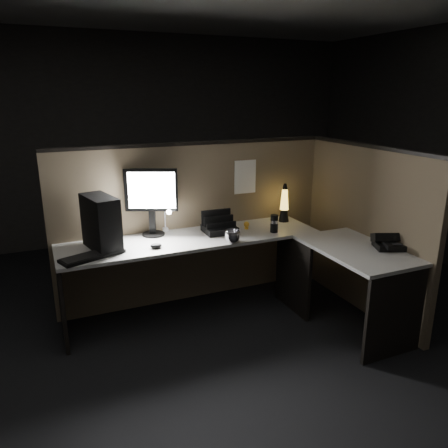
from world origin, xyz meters
name	(u,v)px	position (x,y,z in m)	size (l,w,h in m)	color
floor	(236,340)	(0.00, 0.00, 0.00)	(6.00, 6.00, 0.00)	black
room_shell	(237,142)	(0.00, 0.00, 1.62)	(6.00, 6.00, 6.00)	silver
partition_back	(195,224)	(0.00, 0.93, 0.75)	(2.66, 0.06, 1.50)	brown
partition_right	(364,231)	(1.33, 0.10, 0.75)	(0.06, 1.66, 1.50)	brown
desk	(243,261)	(0.18, 0.25, 0.58)	(2.60, 1.60, 0.73)	#B1AFA7
pc_tower	(101,223)	(-0.92, 0.63, 0.95)	(0.19, 0.42, 0.44)	black
monitor	(151,196)	(-0.44, 0.82, 1.09)	(0.44, 0.22, 0.60)	black
keyboard	(93,256)	(-1.02, 0.45, 0.74)	(0.50, 0.17, 0.02)	black
mouse	(156,246)	(-0.51, 0.46, 0.75)	(0.10, 0.07, 0.04)	black
clip_lamp	(167,218)	(-0.31, 0.81, 0.87)	(0.05, 0.19, 0.24)	silver
organizer	(219,227)	(0.13, 0.66, 0.78)	(0.29, 0.26, 0.22)	black
lava_lamp	(284,206)	(0.86, 0.72, 0.89)	(0.10, 0.10, 0.38)	black
travel_mug	(274,223)	(0.59, 0.45, 0.81)	(0.07, 0.07, 0.17)	black
steel_mug	(232,236)	(0.12, 0.34, 0.78)	(0.14, 0.14, 0.11)	#B8B8BF
figurine	(247,224)	(0.40, 0.64, 0.78)	(0.05, 0.05, 0.05)	yellow
pinned_paper	(245,177)	(0.51, 0.90, 1.17)	(0.23, 0.00, 0.33)	white
desk_phone	(388,242)	(1.24, -0.30, 0.78)	(0.28, 0.28, 0.14)	black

